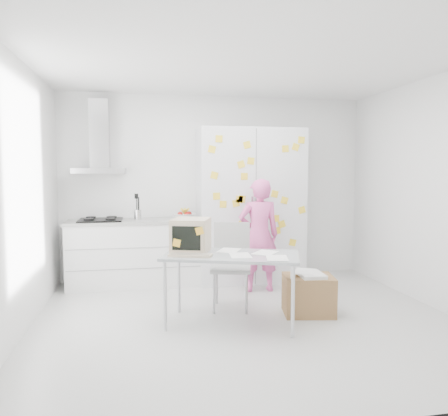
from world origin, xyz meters
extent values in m
cube|color=silver|center=(0.00, 0.00, -0.01)|extent=(4.50, 4.00, 0.02)
cube|color=white|center=(0.00, 2.00, 1.35)|extent=(4.50, 0.02, 2.70)
cube|color=white|center=(-2.25, 0.00, 1.35)|extent=(0.02, 4.00, 2.70)
cube|color=white|center=(2.25, 0.00, 1.35)|extent=(0.02, 4.00, 2.70)
cube|color=white|center=(0.00, 0.00, 2.70)|extent=(4.50, 4.00, 0.02)
cube|color=white|center=(-1.20, 1.70, 0.44)|extent=(1.80, 0.60, 0.88)
cube|color=gray|center=(-1.20, 1.40, 0.58)|extent=(1.76, 0.01, 0.01)
cube|color=gray|center=(-1.20, 1.40, 0.30)|extent=(1.76, 0.01, 0.01)
cube|color=#9E9E99|center=(-1.20, 1.70, 0.90)|extent=(1.84, 0.63, 0.04)
cube|color=black|center=(-1.65, 1.70, 0.93)|extent=(0.58, 0.50, 0.03)
cylinder|color=black|center=(-1.79, 1.58, 0.95)|extent=(0.14, 0.14, 0.02)
cylinder|color=black|center=(-1.51, 1.58, 0.95)|extent=(0.14, 0.14, 0.02)
cylinder|color=black|center=(-1.79, 1.82, 0.95)|extent=(0.14, 0.14, 0.02)
cylinder|color=black|center=(-1.51, 1.82, 0.95)|extent=(0.14, 0.14, 0.02)
cylinder|color=silver|center=(-1.15, 1.70, 0.99)|extent=(0.10, 0.10, 0.14)
cylinder|color=black|center=(-1.16, 1.71, 1.09)|extent=(0.01, 0.01, 0.30)
cylinder|color=black|center=(-1.13, 1.69, 1.09)|extent=(0.01, 0.01, 0.30)
cylinder|color=black|center=(-1.15, 1.72, 1.09)|extent=(0.01, 0.01, 0.30)
cube|color=black|center=(-1.16, 1.71, 1.25)|extent=(0.05, 0.01, 0.07)
imported|color=white|center=(-0.50, 1.70, 0.96)|extent=(0.31, 0.31, 0.08)
sphere|color=#B2140F|center=(-0.56, 1.72, 0.99)|extent=(0.08, 0.08, 0.08)
sphere|color=#B2140F|center=(-0.47, 1.65, 0.99)|extent=(0.08, 0.08, 0.08)
sphere|color=#B2140F|center=(-0.43, 1.74, 0.99)|extent=(0.08, 0.08, 0.08)
cylinder|color=yellow|center=(-0.52, 1.72, 1.03)|extent=(0.09, 0.17, 0.10)
cylinder|color=yellow|center=(-0.49, 1.72, 1.03)|extent=(0.04, 0.17, 0.10)
cylinder|color=yellow|center=(-0.47, 1.72, 1.03)|extent=(0.08, 0.17, 0.10)
cube|color=silver|center=(-1.65, 1.75, 1.60)|extent=(0.70, 0.48, 0.07)
cube|color=silver|center=(-1.65, 1.87, 2.10)|extent=(0.26, 0.24, 0.95)
cube|color=silver|center=(0.45, 1.68, 1.10)|extent=(1.50, 0.65, 2.20)
cube|color=slate|center=(0.45, 1.35, 1.10)|extent=(0.01, 0.01, 2.16)
cube|color=silver|center=(0.39, 1.34, 1.10)|extent=(0.02, 0.02, 0.30)
cube|color=silver|center=(0.51, 1.34, 1.10)|extent=(0.02, 0.02, 0.30)
cube|color=yellow|center=(0.86, 1.34, 1.90)|extent=(0.10, 0.00, 0.10)
cube|color=yellow|center=(1.01, 1.34, 1.93)|extent=(0.12, 0.00, 0.12)
cube|color=yellow|center=(1.12, 1.34, 1.05)|extent=(0.12, 0.00, 0.12)
cube|color=yellow|center=(0.22, 1.34, 1.21)|extent=(0.10, 0.00, 0.10)
cube|color=yellow|center=(0.46, 1.34, 1.35)|extent=(0.12, 0.00, 0.12)
cube|color=yellow|center=(0.83, 1.34, 0.86)|extent=(0.12, 0.00, 0.12)
cube|color=yellow|center=(0.25, 1.34, 0.87)|extent=(0.10, 0.00, 0.10)
cube|color=yellow|center=(0.32, 1.34, 1.95)|extent=(0.12, 0.00, 0.12)
cube|color=yellow|center=(0.54, 1.34, 0.81)|extent=(0.12, 0.00, 0.12)
cube|color=yellow|center=(0.86, 1.34, 1.19)|extent=(0.12, 0.00, 0.12)
cube|color=yellow|center=(0.74, 1.34, 0.94)|extent=(0.10, 0.00, 0.10)
cube|color=yellow|center=(0.24, 1.34, 1.69)|extent=(0.12, 0.00, 0.12)
cube|color=yellow|center=(-0.01, 1.34, 1.15)|extent=(0.10, 0.00, 0.10)
cube|color=yellow|center=(-0.10, 1.34, 1.26)|extent=(0.10, 0.00, 0.10)
cube|color=yellow|center=(-0.16, 1.34, 1.89)|extent=(0.11, 0.00, 0.11)
cube|color=yellow|center=(0.38, 1.34, 0.59)|extent=(0.10, 0.00, 0.10)
cube|color=yellow|center=(0.25, 1.34, 1.22)|extent=(0.11, 0.00, 0.11)
cube|color=yellow|center=(0.99, 1.34, 0.59)|extent=(0.11, 0.00, 0.11)
cube|color=yellow|center=(1.09, 1.34, 2.03)|extent=(0.10, 0.00, 0.10)
cube|color=yellow|center=(0.28, 1.34, 1.53)|extent=(0.10, 0.00, 0.10)
cube|color=yellow|center=(0.17, 1.34, 1.16)|extent=(0.11, 0.00, 0.11)
cube|color=yellow|center=(0.63, 1.34, 0.52)|extent=(0.10, 0.00, 0.10)
cube|color=yellow|center=(-0.07, 1.34, 2.03)|extent=(0.10, 0.00, 0.10)
cube|color=yellow|center=(-0.13, 1.34, 1.54)|extent=(0.12, 0.00, 0.12)
cube|color=yellow|center=(0.76, 1.34, 0.77)|extent=(0.11, 0.00, 0.11)
cube|color=yellow|center=(0.37, 1.34, 1.73)|extent=(0.11, 0.00, 0.11)
cube|color=yellow|center=(0.72, 1.34, 1.28)|extent=(0.11, 0.00, 0.11)
cube|color=yellow|center=(0.47, 1.34, 0.80)|extent=(0.11, 0.00, 0.11)
imported|color=#E659A4|center=(0.43, 1.10, 0.75)|extent=(0.56, 0.38, 1.50)
cube|color=#A7AEB2|center=(-0.19, -0.08, 0.73)|extent=(1.53, 1.10, 0.03)
cylinder|color=silver|center=(-0.88, -0.15, 0.35)|extent=(0.05, 0.05, 0.71)
cylinder|color=silver|center=(0.31, -0.55, 0.35)|extent=(0.05, 0.05, 0.71)
cylinder|color=silver|center=(-0.70, 0.39, 0.35)|extent=(0.05, 0.05, 0.71)
cylinder|color=silver|center=(0.50, -0.01, 0.35)|extent=(0.05, 0.05, 0.71)
cube|color=beige|center=(-0.59, 0.14, 0.92)|extent=(0.48, 0.49, 0.35)
cube|color=beige|center=(-0.65, -0.06, 0.92)|extent=(0.34, 0.13, 0.32)
cube|color=black|center=(-0.66, -0.07, 0.92)|extent=(0.28, 0.10, 0.25)
cube|color=yellow|center=(-0.75, -0.04, 0.87)|extent=(0.09, 0.03, 0.09)
cube|color=yellow|center=(-0.53, -0.12, 1.00)|extent=(0.09, 0.03, 0.09)
cube|color=beige|center=(-0.62, -0.12, 0.76)|extent=(0.46, 0.28, 0.02)
cube|color=gray|center=(-0.62, -0.12, 0.77)|extent=(0.41, 0.23, 0.01)
cube|color=white|center=(-0.11, -0.16, 0.74)|extent=(0.23, 0.31, 0.00)
cube|color=white|center=(0.17, -0.08, 0.75)|extent=(0.34, 0.36, 0.00)
cube|color=white|center=(0.21, -0.37, 0.75)|extent=(0.27, 0.33, 0.00)
cube|color=white|center=(-0.17, 0.12, 0.75)|extent=(0.32, 0.36, 0.00)
cube|color=#A3A3A0|center=(-0.09, 0.42, 0.48)|extent=(0.54, 0.54, 0.04)
cube|color=#A3A3A0|center=(-0.04, 0.62, 0.75)|extent=(0.42, 0.14, 0.49)
cylinder|color=#9E9EA3|center=(-0.31, 0.29, 0.23)|extent=(0.04, 0.04, 0.46)
cylinder|color=#9E9EA3|center=(0.04, 0.20, 0.23)|extent=(0.04, 0.04, 0.46)
cylinder|color=#9E9EA3|center=(-0.22, 0.64, 0.23)|extent=(0.04, 0.04, 0.46)
cylinder|color=#9E9EA3|center=(0.13, 0.55, 0.23)|extent=(0.04, 0.04, 0.46)
cube|color=olive|center=(0.72, 0.08, 0.22)|extent=(0.61, 0.53, 0.43)
cube|color=silver|center=(0.74, 0.05, 0.45)|extent=(0.28, 0.36, 0.04)
cube|color=silver|center=(0.70, 0.13, 0.47)|extent=(0.35, 0.39, 0.00)
camera|label=1|loc=(-1.10, -4.44, 1.61)|focal=35.00mm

